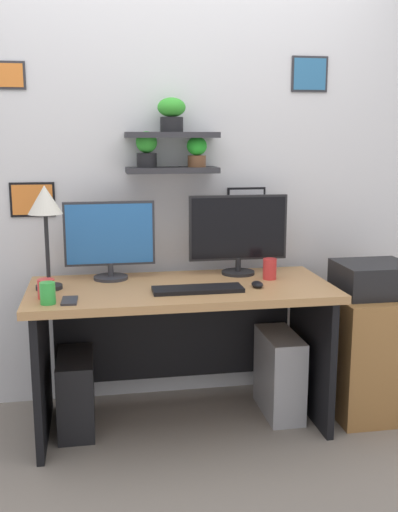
{
  "coord_description": "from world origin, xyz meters",
  "views": [
    {
      "loc": [
        -0.42,
        -2.89,
        1.49
      ],
      "look_at": [
        0.1,
        0.05,
        0.89
      ],
      "focal_mm": 41.85,
      "sensor_mm": 36.0,
      "label": 1
    }
  ],
  "objects_px": {
    "printer": "(373,279)",
    "desk": "(180,323)",
    "water_cup": "(270,269)",
    "drawer_cabinet": "(369,353)",
    "coffee_mug": "(46,289)",
    "computer_tower_right": "(279,374)",
    "desk_lamp": "(45,208)",
    "computer_tower_left": "(76,392)",
    "monitor_right": "(238,232)",
    "pen_cup": "(48,293)",
    "computer_mouse": "(257,284)",
    "keyboard": "(198,289)",
    "monitor_left": "(110,239)",
    "cell_phone": "(69,301)"
  },
  "relations": [
    {
      "from": "pen_cup",
      "to": "computer_tower_right",
      "type": "relative_size",
      "value": 0.22
    },
    {
      "from": "monitor_right",
      "to": "computer_tower_right",
      "type": "bearing_deg",
      "value": -42.52
    },
    {
      "from": "monitor_right",
      "to": "coffee_mug",
      "type": "bearing_deg",
      "value": -161.16
    },
    {
      "from": "coffee_mug",
      "to": "printer",
      "type": "bearing_deg",
      "value": 3.84
    },
    {
      "from": "desk",
      "to": "computer_tower_left",
      "type": "height_order",
      "value": "desk"
    },
    {
      "from": "desk",
      "to": "computer_tower_right",
      "type": "height_order",
      "value": "desk"
    },
    {
      "from": "printer",
      "to": "water_cup",
      "type": "bearing_deg",
      "value": 172.26
    },
    {
      "from": "monitor_left",
      "to": "drawer_cabinet",
      "type": "relative_size",
      "value": 0.71
    },
    {
      "from": "computer_tower_left",
      "to": "computer_tower_right",
      "type": "height_order",
      "value": "computer_tower_right"
    },
    {
      "from": "desk_lamp",
      "to": "cell_phone",
      "type": "bearing_deg",
      "value": -67.26
    },
    {
      "from": "desk",
      "to": "drawer_cabinet",
      "type": "bearing_deg",
      "value": -3.5
    },
    {
      "from": "monitor_right",
      "to": "printer",
      "type": "height_order",
      "value": "monitor_right"
    },
    {
      "from": "desk_lamp",
      "to": "computer_tower_left",
      "type": "relative_size",
      "value": 1.28
    },
    {
      "from": "monitor_left",
      "to": "computer_tower_right",
      "type": "distance_m",
      "value": 1.17
    },
    {
      "from": "pen_cup",
      "to": "drawer_cabinet",
      "type": "xyz_separation_m",
      "value": [
        1.67,
        0.22,
        -0.47
      ]
    },
    {
      "from": "drawer_cabinet",
      "to": "water_cup",
      "type": "bearing_deg",
      "value": 172.26
    },
    {
      "from": "monitor_right",
      "to": "computer_tower_right",
      "type": "distance_m",
      "value": 0.8
    },
    {
      "from": "water_cup",
      "to": "printer",
      "type": "bearing_deg",
      "value": -7.74
    },
    {
      "from": "desk",
      "to": "drawer_cabinet",
      "type": "xyz_separation_m",
      "value": [
        1.03,
        -0.06,
        -0.21
      ]
    },
    {
      "from": "water_cup",
      "to": "computer_tower_left",
      "type": "xyz_separation_m",
      "value": [
        -1.03,
        -0.02,
        -0.61
      ]
    },
    {
      "from": "desk_lamp",
      "to": "monitor_right",
      "type": "bearing_deg",
      "value": 9.5
    },
    {
      "from": "computer_tower_left",
      "to": "cell_phone",
      "type": "bearing_deg",
      "value": -90.33
    },
    {
      "from": "cell_phone",
      "to": "monitor_left",
      "type": "bearing_deg",
      "value": 66.44
    },
    {
      "from": "computer_mouse",
      "to": "water_cup",
      "type": "distance_m",
      "value": 0.2
    },
    {
      "from": "computer_mouse",
      "to": "computer_tower_right",
      "type": "distance_m",
      "value": 0.58
    },
    {
      "from": "desk",
      "to": "pen_cup",
      "type": "height_order",
      "value": "pen_cup"
    },
    {
      "from": "monitor_left",
      "to": "cell_phone",
      "type": "xyz_separation_m",
      "value": [
        -0.2,
        -0.42,
        -0.21
      ]
    },
    {
      "from": "water_cup",
      "to": "drawer_cabinet",
      "type": "height_order",
      "value": "water_cup"
    },
    {
      "from": "printer",
      "to": "computer_tower_left",
      "type": "height_order",
      "value": "printer"
    },
    {
      "from": "coffee_mug",
      "to": "water_cup",
      "type": "height_order",
      "value": "water_cup"
    },
    {
      "from": "desk",
      "to": "computer_mouse",
      "type": "bearing_deg",
      "value": -21.76
    },
    {
      "from": "monitor_right",
      "to": "cell_phone",
      "type": "relative_size",
      "value": 3.85
    },
    {
      "from": "printer",
      "to": "desk",
      "type": "bearing_deg",
      "value": 176.5
    },
    {
      "from": "desk",
      "to": "monitor_right",
      "type": "height_order",
      "value": "monitor_right"
    },
    {
      "from": "monitor_right",
      "to": "coffee_mug",
      "type": "height_order",
      "value": "monitor_right"
    },
    {
      "from": "drawer_cabinet",
      "to": "cell_phone",
      "type": "bearing_deg",
      "value": -172.93
    },
    {
      "from": "desk",
      "to": "printer",
      "type": "bearing_deg",
      "value": -3.5
    },
    {
      "from": "keyboard",
      "to": "desk_lamp",
      "type": "height_order",
      "value": "desk_lamp"
    },
    {
      "from": "coffee_mug",
      "to": "drawer_cabinet",
      "type": "bearing_deg",
      "value": 3.84
    },
    {
      "from": "computer_mouse",
      "to": "pen_cup",
      "type": "xyz_separation_m",
      "value": [
        -1.01,
        -0.13,
        0.04
      ]
    },
    {
      "from": "keyboard",
      "to": "computer_mouse",
      "type": "bearing_deg",
      "value": 4.9
    },
    {
      "from": "desk_lamp",
      "to": "coffee_mug",
      "type": "height_order",
      "value": "desk_lamp"
    },
    {
      "from": "computer_mouse",
      "to": "computer_tower_left",
      "type": "xyz_separation_m",
      "value": [
        -0.91,
        0.14,
        -0.57
      ]
    },
    {
      "from": "computer_tower_left",
      "to": "water_cup",
      "type": "bearing_deg",
      "value": 0.9
    },
    {
      "from": "coffee_mug",
      "to": "printer",
      "type": "xyz_separation_m",
      "value": [
        1.69,
        0.11,
        -0.05
      ]
    },
    {
      "from": "computer_mouse",
      "to": "drawer_cabinet",
      "type": "relative_size",
      "value": 0.14
    },
    {
      "from": "pen_cup",
      "to": "computer_tower_right",
      "type": "height_order",
      "value": "pen_cup"
    },
    {
      "from": "desk",
      "to": "computer_tower_right",
      "type": "bearing_deg",
      "value": -1.63
    },
    {
      "from": "desk_lamp",
      "to": "drawer_cabinet",
      "type": "bearing_deg",
      "value": -2.05
    },
    {
      "from": "monitor_left",
      "to": "pen_cup",
      "type": "height_order",
      "value": "monitor_left"
    }
  ]
}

